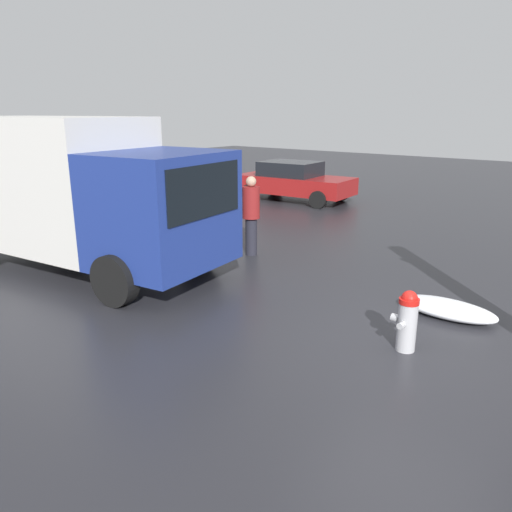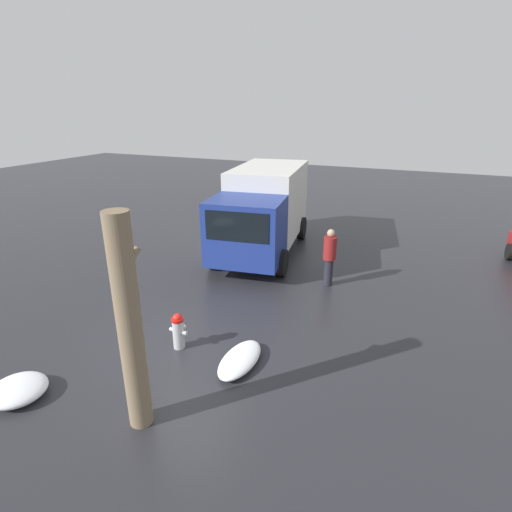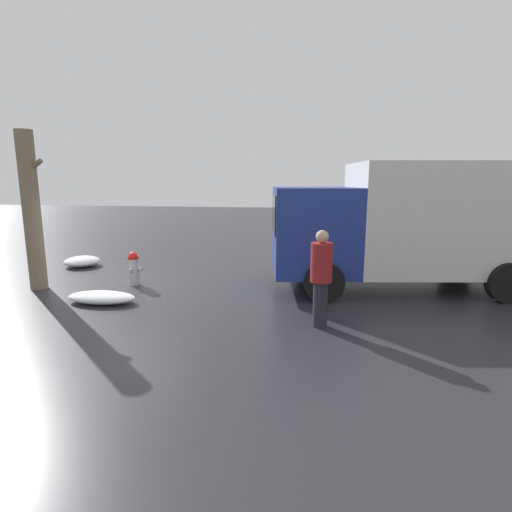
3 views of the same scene
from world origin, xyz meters
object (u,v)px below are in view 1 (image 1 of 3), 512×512
parked_car (294,181)px  pedestrian (251,213)px  fire_hydrant (407,320)px  delivery_truck (77,190)px

parked_car → pedestrian: bearing=22.4°
pedestrian → parked_car: 7.39m
pedestrian → parked_car: (3.43, -6.54, -0.25)m
fire_hydrant → delivery_truck: (6.82, 0.70, 1.21)m
delivery_truck → parked_car: 9.70m
delivery_truck → parked_car: delivery_truck is taller
pedestrian → delivery_truck: bearing=161.1°
fire_hydrant → pedestrian: bearing=-22.9°
pedestrian → parked_car: size_ratio=0.42×
parked_car → fire_hydrant: bearing=37.3°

